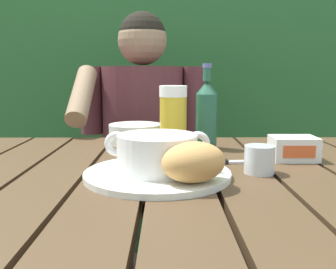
# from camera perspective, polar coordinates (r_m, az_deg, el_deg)

# --- Properties ---
(dining_table) EXTENTS (1.16, 0.86, 0.78)m
(dining_table) POSITION_cam_1_polar(r_m,az_deg,el_deg) (0.83, 1.59, -12.90)
(dining_table) COLOR #4A3621
(dining_table) RESTS_ON ground_plane
(hedge_backdrop) EXTENTS (2.83, 0.96, 2.61)m
(hedge_backdrop) POSITION_cam_1_polar(r_m,az_deg,el_deg) (2.34, 7.20, 17.27)
(hedge_backdrop) COLOR #265A2A
(hedge_backdrop) RESTS_ON ground_plane
(chair_near_diner) EXTENTS (0.44, 0.45, 0.98)m
(chair_near_diner) POSITION_cam_1_polar(r_m,az_deg,el_deg) (1.72, -3.38, -8.06)
(chair_near_diner) COLOR #463718
(chair_near_diner) RESTS_ON ground_plane
(person_eating) EXTENTS (0.48, 0.47, 1.22)m
(person_eating) POSITION_cam_1_polar(r_m,az_deg,el_deg) (1.47, -3.99, -1.21)
(person_eating) COLOR #572A2F
(person_eating) RESTS_ON ground_plane
(serving_plate) EXTENTS (0.29, 0.29, 0.01)m
(serving_plate) POSITION_cam_1_polar(r_m,az_deg,el_deg) (0.75, -1.63, -6.02)
(serving_plate) COLOR white
(serving_plate) RESTS_ON dining_table
(soup_bowl) EXTENTS (0.21, 0.16, 0.08)m
(soup_bowl) POSITION_cam_1_polar(r_m,az_deg,el_deg) (0.74, -1.64, -2.68)
(soup_bowl) COLOR white
(soup_bowl) RESTS_ON serving_plate
(bread_roll) EXTENTS (0.14, 0.13, 0.07)m
(bread_roll) POSITION_cam_1_polar(r_m,az_deg,el_deg) (0.67, 3.93, -4.22)
(bread_roll) COLOR tan
(bread_roll) RESTS_ON serving_plate
(beer_glass) EXTENTS (0.07, 0.07, 0.17)m
(beer_glass) POSITION_cam_1_polar(r_m,az_deg,el_deg) (0.99, 0.79, 2.42)
(beer_glass) COLOR gold
(beer_glass) RESTS_ON dining_table
(beer_bottle) EXTENTS (0.06, 0.06, 0.23)m
(beer_bottle) POSITION_cam_1_polar(r_m,az_deg,el_deg) (1.03, 5.87, 3.20)
(beer_bottle) COLOR #25593F
(beer_bottle) RESTS_ON dining_table
(water_glass_small) EXTENTS (0.06, 0.06, 0.06)m
(water_glass_small) POSITION_cam_1_polar(r_m,az_deg,el_deg) (0.80, 13.76, -3.72)
(water_glass_small) COLOR silver
(water_glass_small) RESTS_ON dining_table
(butter_tub) EXTENTS (0.11, 0.08, 0.06)m
(butter_tub) POSITION_cam_1_polar(r_m,az_deg,el_deg) (0.94, 18.58, -2.02)
(butter_tub) COLOR white
(butter_tub) RESTS_ON dining_table
(table_knife) EXTENTS (0.15, 0.04, 0.01)m
(table_knife) POSITION_cam_1_polar(r_m,az_deg,el_deg) (0.88, 8.88, -4.13)
(table_knife) COLOR silver
(table_knife) RESTS_ON dining_table
(diner_bowl) EXTENTS (0.15, 0.15, 0.06)m
(diner_bowl) POSITION_cam_1_polar(r_m,az_deg,el_deg) (1.11, -5.00, 0.10)
(diner_bowl) COLOR white
(diner_bowl) RESTS_ON dining_table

